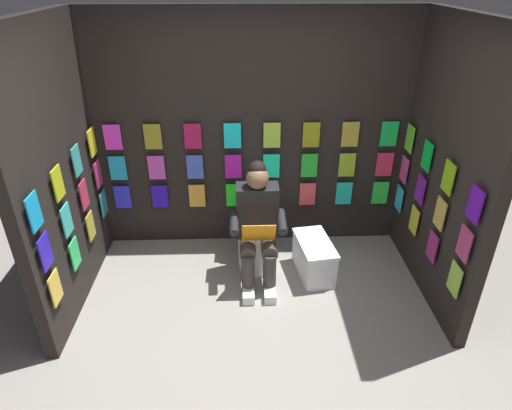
# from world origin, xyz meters

# --- Properties ---
(ground_plane) EXTENTS (30.00, 30.00, 0.00)m
(ground_plane) POSITION_xyz_m (0.00, 0.00, 0.00)
(ground_plane) COLOR gray
(display_wall_back) EXTENTS (3.27, 0.14, 2.45)m
(display_wall_back) POSITION_xyz_m (-0.00, -1.75, 1.22)
(display_wall_back) COLOR black
(display_wall_back) RESTS_ON ground
(display_wall_left) EXTENTS (0.14, 1.70, 2.45)m
(display_wall_left) POSITION_xyz_m (-1.63, -0.85, 1.22)
(display_wall_left) COLOR black
(display_wall_left) RESTS_ON ground
(display_wall_right) EXTENTS (0.14, 1.70, 2.45)m
(display_wall_right) POSITION_xyz_m (1.63, -0.85, 1.22)
(display_wall_right) COLOR black
(display_wall_right) RESTS_ON ground
(toilet) EXTENTS (0.41, 0.55, 0.77)m
(toilet) POSITION_xyz_m (-0.03, -1.24, 0.33)
(toilet) COLOR white
(toilet) RESTS_ON ground
(person_reading) EXTENTS (0.53, 0.68, 1.19)m
(person_reading) POSITION_xyz_m (-0.03, -1.01, 0.60)
(person_reading) COLOR black
(person_reading) RESTS_ON ground
(comic_longbox_near) EXTENTS (0.39, 0.63, 0.38)m
(comic_longbox_near) POSITION_xyz_m (-0.59, -1.03, 0.19)
(comic_longbox_near) COLOR silver
(comic_longbox_near) RESTS_ON ground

